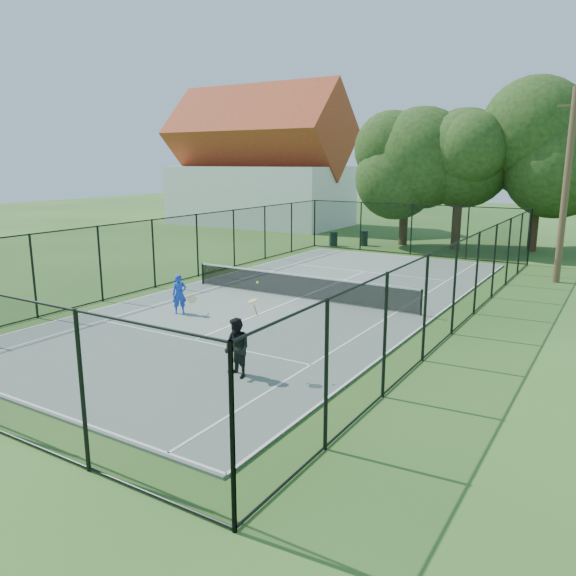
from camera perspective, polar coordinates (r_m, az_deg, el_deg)
The scene contains 13 objects.
ground at distance 22.52m, azimuth 1.18°, elevation -1.16°, with size 120.00×120.00×0.00m, color #2B511C.
tennis_court at distance 22.51m, azimuth 1.18°, elevation -1.09°, with size 11.00×24.00×0.06m, color slate.
tennis_net at distance 22.39m, azimuth 1.18°, elevation 0.27°, with size 10.08×0.08×0.95m.
fence at distance 22.21m, azimuth 1.20°, elevation 2.60°, with size 13.10×26.10×3.00m.
tree_near_left at distance 37.78m, azimuth 11.90°, elevation 11.96°, with size 6.33×6.33×8.26m.
tree_near_mid at distance 36.40m, azimuth 17.07°, elevation 11.41°, with size 6.10×6.10×7.98m.
tree_near_right at distance 37.48m, azimuth 24.23°, elevation 11.95°, with size 6.39×6.39×8.82m.
building at distance 49.56m, azimuth -2.98°, elevation 12.16°, with size 15.30×8.15×11.87m.
trash_bin_left at distance 36.92m, azimuth 4.63°, elevation 5.01°, with size 0.58×0.58×0.94m.
trash_bin_right at distance 37.28m, azimuth 7.69°, elevation 5.05°, with size 0.58×0.58×0.98m.
utility_pole at distance 28.02m, azimuth 26.41°, elevation 9.22°, with size 1.40×0.30×8.53m.
player_blue at distance 20.43m, azimuth -10.97°, elevation -0.63°, with size 0.88×0.61×1.42m.
player_black at distance 14.25m, azimuth -5.20°, elevation -6.06°, with size 0.89×1.06×2.39m.
Camera 1 is at (11.04, -18.87, 5.41)m, focal length 35.00 mm.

